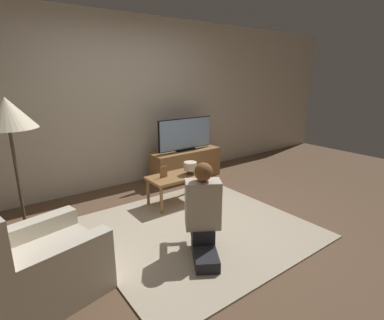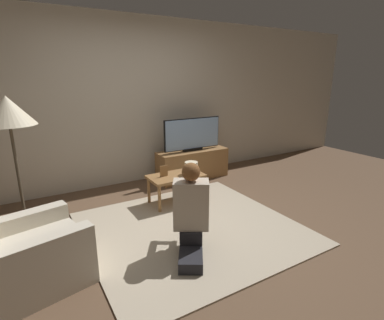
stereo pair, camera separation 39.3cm
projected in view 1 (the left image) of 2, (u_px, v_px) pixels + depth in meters
The scene contains 11 objects.
ground_plane at pixel (198, 229), 3.47m from camera, with size 10.00×10.00×0.00m, color brown.
wall_back at pixel (121, 103), 4.60m from camera, with size 10.00×0.06×2.60m.
rug at pixel (198, 228), 3.47m from camera, with size 2.31×2.21×0.02m.
tv_stand at pixel (186, 164), 5.10m from camera, with size 1.22×0.39×0.49m.
tv at pixel (186, 134), 4.96m from camera, with size 1.03×0.08×0.54m.
coffee_table at pixel (175, 179), 4.06m from camera, with size 0.74×0.43×0.41m.
floor_lamp at pixel (8, 119), 2.72m from camera, with size 0.50×0.50×1.53m.
armchair at pixel (36, 268), 2.31m from camera, with size 1.00×0.87×0.89m.
person_kneeling at pixel (203, 211), 2.90m from camera, with size 0.63×0.83×0.92m.
picture_frame at pixel (164, 172), 3.96m from camera, with size 0.11×0.01×0.15m.
table_lamp at pixel (190, 167), 4.08m from camera, with size 0.18×0.18×0.17m.
Camera 1 is at (-1.92, -2.46, 1.72)m, focal length 28.00 mm.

